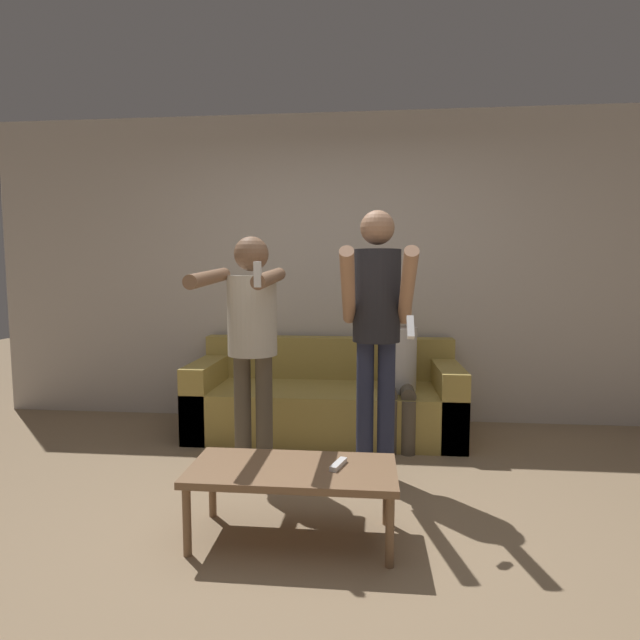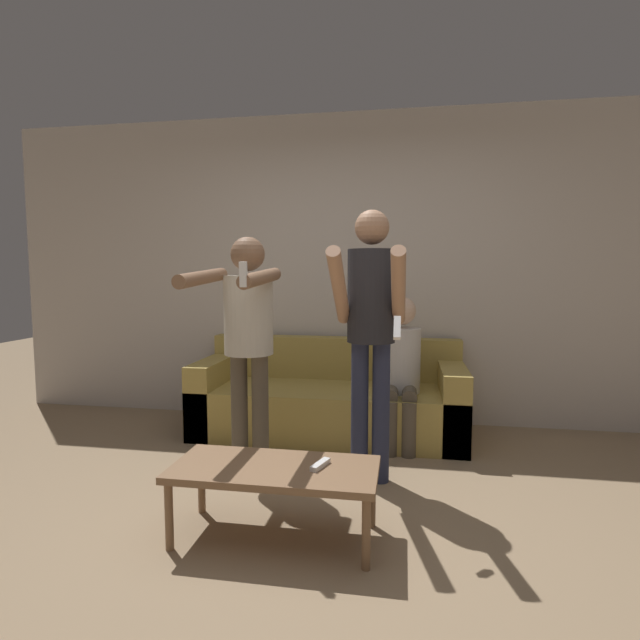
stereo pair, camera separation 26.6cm
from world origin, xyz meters
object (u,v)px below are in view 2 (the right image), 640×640
object	(u,v)px
person_standing_left	(247,327)
person_standing_right	(371,317)
couch	(330,401)
remote_on_table	(320,465)
person_seated	(401,365)
coffee_table	(275,473)

from	to	relation	value
person_standing_left	person_standing_right	size ratio (longest dim) A/B	0.91
couch	remote_on_table	bearing A→B (deg)	-82.98
person_standing_left	person_standing_right	world-z (taller)	person_standing_right
person_seated	person_standing_right	bearing A→B (deg)	-103.56
person_seated	remote_on_table	size ratio (longest dim) A/B	7.41
person_standing_right	remote_on_table	xyz separation A→B (m)	(-0.19, -0.72, -0.67)
person_standing_left	person_standing_right	distance (m)	0.79
person_standing_left	coffee_table	size ratio (longest dim) A/B	1.52
couch	person_standing_left	size ratio (longest dim) A/B	1.39
remote_on_table	person_standing_right	bearing A→B (deg)	75.11
person_standing_left	person_seated	world-z (taller)	person_standing_left
person_standing_left	remote_on_table	bearing A→B (deg)	-50.21
person_standing_right	coffee_table	distance (m)	1.12
person_standing_left	coffee_table	distance (m)	1.05
coffee_table	remote_on_table	bearing A→B (deg)	6.36
person_seated	coffee_table	size ratio (longest dim) A/B	1.12
couch	person_standing_right	world-z (taller)	person_standing_right
couch	coffee_table	distance (m)	1.67
person_seated	person_standing_left	bearing A→B (deg)	-142.16
person_standing_right	person_seated	bearing A→B (deg)	76.44
person_standing_left	couch	bearing A→B (deg)	67.01
person_standing_left	remote_on_table	world-z (taller)	person_standing_left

